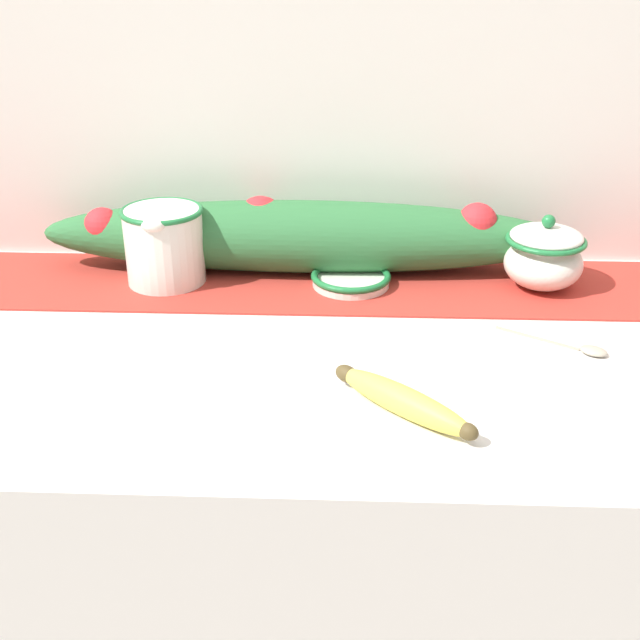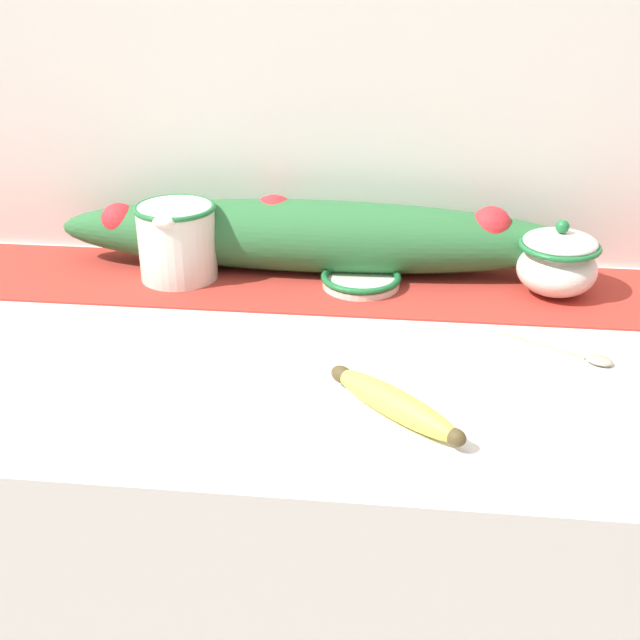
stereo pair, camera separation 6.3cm
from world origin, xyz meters
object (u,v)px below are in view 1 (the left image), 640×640
at_px(cream_pitcher, 164,243).
at_px(banana, 402,400).
at_px(spoon, 585,349).
at_px(sugar_bowl, 544,256).
at_px(small_dish, 351,279).

distance_m(cream_pitcher, banana, 0.50).
xyz_separation_m(cream_pitcher, spoon, (0.59, -0.21, -0.06)).
distance_m(sugar_bowl, spoon, 0.21).
bearing_deg(small_dish, cream_pitcher, 178.90).
distance_m(banana, spoon, 0.29).
height_order(sugar_bowl, small_dish, sugar_bowl).
bearing_deg(spoon, cream_pitcher, -167.09).
relative_size(sugar_bowl, small_dish, 0.97).
xyz_separation_m(cream_pitcher, small_dish, (0.28, -0.01, -0.05)).
distance_m(sugar_bowl, banana, 0.43).
xyz_separation_m(small_dish, banana, (0.06, -0.36, 0.00)).
height_order(sugar_bowl, banana, sugar_bowl).
bearing_deg(small_dish, sugar_bowl, 0.88).
height_order(cream_pitcher, sugar_bowl, cream_pitcher).
height_order(small_dish, banana, banana).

